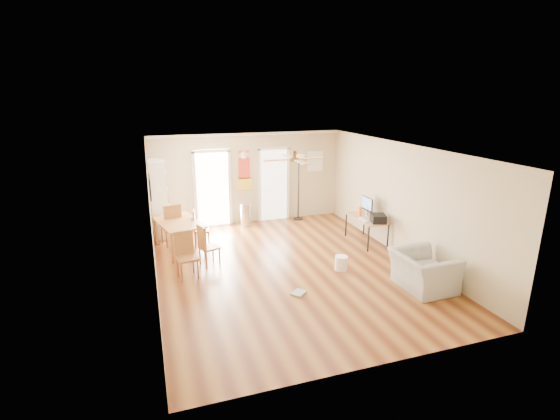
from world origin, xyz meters
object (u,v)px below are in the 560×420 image
object	(u,v)px
armchair	(423,271)
bookshelf	(159,198)
dining_chair_right_a	(202,228)
printer	(378,218)
wastebasket_a	(341,263)
dining_chair_far	(171,224)
trash_can	(245,215)
computer_desk	(366,230)
torchiere_lamp	(299,188)
dining_chair_right_b	(209,245)
dining_table	(180,236)
dining_chair_near	(187,256)

from	to	relation	value
armchair	bookshelf	bearing A→B (deg)	44.31
dining_chair_right_a	printer	world-z (taller)	dining_chair_right_a
wastebasket_a	dining_chair_far	bearing A→B (deg)	140.67
bookshelf	dining_chair_far	world-z (taller)	bookshelf
trash_can	armchair	world-z (taller)	armchair
computer_desk	trash_can	bearing A→B (deg)	138.59
trash_can	printer	distance (m)	3.82
dining_chair_right_a	armchair	xyz separation A→B (m)	(3.75, -3.64, -0.10)
bookshelf	torchiere_lamp	distance (m)	3.98
dining_chair_right_b	wastebasket_a	size ratio (longest dim) A/B	2.93
torchiere_lamp	printer	distance (m)	2.98
computer_desk	printer	world-z (taller)	printer
trash_can	computer_desk	bearing A→B (deg)	-41.41
bookshelf	torchiere_lamp	world-z (taller)	bookshelf
dining_chair_right_a	computer_desk	bearing A→B (deg)	-96.71
dining_chair_right_a	armchair	distance (m)	5.23
torchiere_lamp	armchair	distance (m)	5.05
bookshelf	dining_chair_right_b	xyz separation A→B (m)	(0.93, -2.35, -0.56)
computer_desk	armchair	bearing A→B (deg)	-95.34
dining_table	torchiere_lamp	distance (m)	3.93
dining_chair_right_a	dining_chair_far	xyz separation A→B (m)	(-0.71, 0.35, 0.07)
dining_chair_right_b	armchair	bearing A→B (deg)	-140.88
dining_chair_right_b	dining_chair_far	distance (m)	1.72
dining_chair_right_b	computer_desk	xyz separation A→B (m)	(3.99, 0.16, -0.13)
torchiere_lamp	computer_desk	size ratio (longest dim) A/B	1.58
bookshelf	dining_chair_near	distance (m)	2.94
bookshelf	trash_can	xyz separation A→B (m)	(2.33, 0.09, -0.70)
printer	dining_chair_right_a	bearing A→B (deg)	177.32
printer	wastebasket_a	world-z (taller)	printer
torchiere_lamp	armchair	xyz separation A→B (m)	(0.70, -4.96, -0.61)
dining_chair_far	torchiere_lamp	xyz separation A→B (m)	(3.76, 0.96, 0.44)
printer	armchair	bearing A→B (deg)	-80.47
dining_chair_right_a	computer_desk	distance (m)	4.13
dining_table	dining_chair_far	xyz separation A→B (m)	(-0.16, 0.48, 0.16)
printer	dining_chair_near	bearing A→B (deg)	-159.45
dining_chair_right_a	printer	bearing A→B (deg)	-101.97
dining_table	printer	xyz separation A→B (m)	(4.60, -1.35, 0.39)
dining_chair_near	trash_can	distance (m)	3.54
torchiere_lamp	dining_chair_near	bearing A→B (deg)	-139.58
dining_chair_far	wastebasket_a	size ratio (longest dim) A/B	3.36
dining_chair_near	torchiere_lamp	world-z (taller)	torchiere_lamp
dining_table	dining_chair_right_b	distance (m)	1.22
torchiere_lamp	printer	bearing A→B (deg)	-70.35
printer	torchiere_lamp	bearing A→B (deg)	127.08
dining_chair_near	computer_desk	world-z (taller)	dining_chair_near
trash_can	dining_chair_right_a	bearing A→B (deg)	-138.75
dining_chair_right_b	printer	xyz separation A→B (m)	(4.05, -0.27, 0.30)
dining_chair_near	printer	world-z (taller)	dining_chair_near
bookshelf	trash_can	size ratio (longest dim) A/B	3.16
dining_table	printer	bearing A→B (deg)	-16.39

